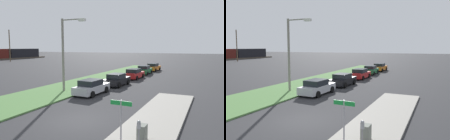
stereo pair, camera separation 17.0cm
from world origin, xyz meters
The scene contains 12 objects.
ground centered at (0.00, 0.00, 0.00)m, with size 300.00×300.00×0.00m, color #2D2D30.
grass_median centered at (10.00, 7.21, 0.06)m, with size 60.00×6.00×0.12m, color #517F42.
parked_car_silver centered at (7.24, 3.19, 0.72)m, with size 4.36×2.13×1.47m.
parked_car_black centered at (12.71, 2.84, 0.72)m, with size 4.34×2.10×1.47m.
parked_car_red centered at (19.10, 2.87, 0.72)m, with size 4.34×2.10×1.47m.
parked_car_green centered at (24.97, 3.06, 0.72)m, with size 4.35×2.12×1.47m.
parked_car_orange centered at (30.69, 2.94, 0.72)m, with size 4.39×2.19×1.47m.
parking_meter centered at (-2.15, -4.70, 1.05)m, with size 0.18×0.18×1.42m.
utility_box centered at (-1.26, -4.59, 0.45)m, with size 0.55×0.40×0.90m, color slate.
street_sign centered at (-3.48, -4.38, 1.70)m, with size 0.06×0.90×2.60m.
streetlight centered at (7.14, 6.12, 4.39)m, with size 0.39×2.87×7.50m.
distant_utility_pole centered at (38.27, 50.93, 5.00)m, with size 0.30×0.30×10.00m, color brown.
Camera 1 is at (-11.18, -7.56, 4.66)m, focal length 35.10 mm.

